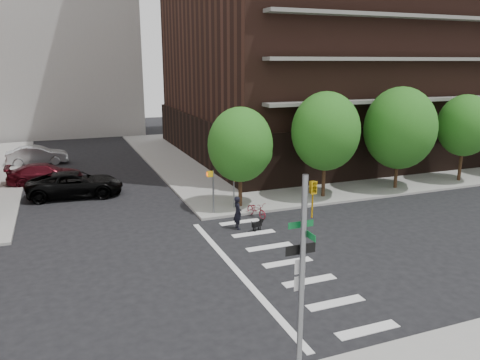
{
  "coord_description": "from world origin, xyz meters",
  "views": [
    {
      "loc": [
        -6.31,
        -17.7,
        8.95
      ],
      "look_at": [
        3.0,
        6.0,
        2.5
      ],
      "focal_mm": 35.0,
      "sensor_mm": 36.0,
      "label": 1
    }
  ],
  "objects_px": {
    "parked_car_silver": "(37,155)",
    "dog_walker": "(238,213)",
    "scooter": "(257,210)",
    "traffic_signal": "(302,297)",
    "parked_car_maroon": "(45,174)",
    "parked_car_black": "(75,184)"
  },
  "relations": [
    {
      "from": "traffic_signal",
      "to": "parked_car_silver",
      "type": "xyz_separation_m",
      "value": [
        -7.73,
        34.63,
        -1.85
      ]
    },
    {
      "from": "parked_car_black",
      "to": "parked_car_silver",
      "type": "distance_m",
      "value": 12.43
    },
    {
      "from": "traffic_signal",
      "to": "parked_car_maroon",
      "type": "height_order",
      "value": "traffic_signal"
    },
    {
      "from": "parked_car_maroon",
      "to": "dog_walker",
      "type": "xyz_separation_m",
      "value": [
        9.97,
        -14.42,
        0.14
      ]
    },
    {
      "from": "parked_car_silver",
      "to": "scooter",
      "type": "xyz_separation_m",
      "value": [
        12.45,
        -20.64,
        -0.39
      ]
    },
    {
      "from": "parked_car_maroon",
      "to": "scooter",
      "type": "xyz_separation_m",
      "value": [
        11.73,
        -12.96,
        -0.32
      ]
    },
    {
      "from": "parked_car_black",
      "to": "parked_car_maroon",
      "type": "height_order",
      "value": "parked_car_black"
    },
    {
      "from": "traffic_signal",
      "to": "parked_car_black",
      "type": "xyz_separation_m",
      "value": [
        -5.03,
        22.5,
        -1.83
      ]
    },
    {
      "from": "parked_car_maroon",
      "to": "scooter",
      "type": "bearing_deg",
      "value": -137.94
    },
    {
      "from": "scooter",
      "to": "dog_walker",
      "type": "relative_size",
      "value": 0.94
    },
    {
      "from": "parked_car_silver",
      "to": "dog_walker",
      "type": "distance_m",
      "value": 24.55
    },
    {
      "from": "traffic_signal",
      "to": "scooter",
      "type": "bearing_deg",
      "value": 71.38
    },
    {
      "from": "traffic_signal",
      "to": "parked_car_maroon",
      "type": "distance_m",
      "value": 27.92
    },
    {
      "from": "scooter",
      "to": "dog_walker",
      "type": "bearing_deg",
      "value": -154.59
    },
    {
      "from": "parked_car_maroon",
      "to": "dog_walker",
      "type": "distance_m",
      "value": 17.54
    },
    {
      "from": "traffic_signal",
      "to": "parked_car_maroon",
      "type": "bearing_deg",
      "value": 104.59
    },
    {
      "from": "parked_car_silver",
      "to": "parked_car_maroon",
      "type": "bearing_deg",
      "value": -174.68
    },
    {
      "from": "parked_car_silver",
      "to": "dog_walker",
      "type": "height_order",
      "value": "dog_walker"
    },
    {
      "from": "traffic_signal",
      "to": "scooter",
      "type": "xyz_separation_m",
      "value": [
        4.72,
        13.99,
        -2.24
      ]
    },
    {
      "from": "parked_car_black",
      "to": "scooter",
      "type": "height_order",
      "value": "parked_car_black"
    },
    {
      "from": "traffic_signal",
      "to": "scooter",
      "type": "distance_m",
      "value": 14.94
    },
    {
      "from": "traffic_signal",
      "to": "parked_car_silver",
      "type": "relative_size",
      "value": 1.17
    }
  ]
}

